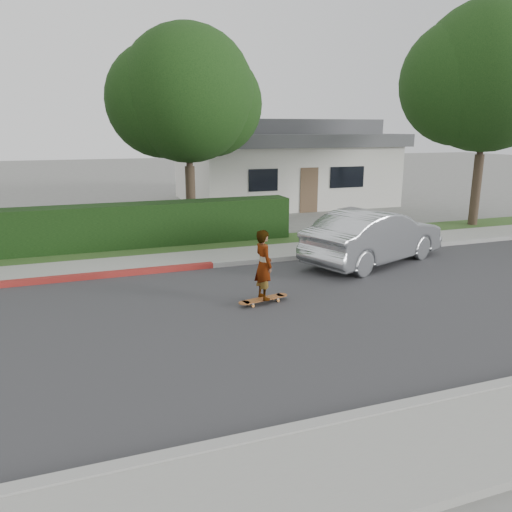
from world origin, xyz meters
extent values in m
plane|color=slate|center=(0.00, 0.00, 0.00)|extent=(120.00, 120.00, 0.00)
cube|color=#2D2D30|center=(0.00, 0.00, 0.01)|extent=(60.00, 8.00, 0.01)
cube|color=#9E9E99|center=(0.00, -4.10, 0.07)|extent=(60.00, 0.20, 0.15)
cube|color=gray|center=(0.00, -5.00, 0.06)|extent=(60.00, 1.60, 0.12)
cube|color=#9E9E99|center=(0.00, 4.10, 0.07)|extent=(60.00, 0.20, 0.15)
cube|color=gray|center=(0.00, 5.00, 0.06)|extent=(60.00, 1.60, 0.12)
cube|color=#2D4C1E|center=(0.00, 6.60, 0.05)|extent=(60.00, 1.60, 0.10)
cube|color=black|center=(-3.00, 7.20, 0.75)|extent=(15.00, 1.00, 1.50)
cylinder|color=#33261C|center=(1.50, 9.00, 1.26)|extent=(0.36, 0.36, 2.52)
cylinder|color=#33261C|center=(1.50, 9.00, 3.15)|extent=(0.24, 0.24, 2.10)
sphere|color=black|center=(1.50, 9.00, 5.04)|extent=(4.80, 4.80, 4.80)
sphere|color=black|center=(0.70, 9.40, 4.84)|extent=(4.08, 4.08, 4.08)
sphere|color=black|center=(2.40, 9.30, 4.74)|extent=(3.84, 3.84, 3.84)
cylinder|color=#33261C|center=(12.50, 6.50, 1.44)|extent=(0.36, 0.36, 2.88)
cylinder|color=#33261C|center=(12.50, 6.50, 3.60)|extent=(0.24, 0.24, 2.40)
sphere|color=black|center=(12.50, 6.50, 5.76)|extent=(5.60, 5.60, 5.60)
sphere|color=black|center=(11.70, 6.90, 5.56)|extent=(4.76, 4.76, 4.76)
sphere|color=black|center=(13.40, 6.80, 5.46)|extent=(4.48, 4.48, 4.48)
cube|color=beige|center=(8.00, 16.00, 1.50)|extent=(10.00, 8.00, 3.00)
cube|color=#4C4C51|center=(8.00, 16.00, 3.30)|extent=(10.60, 8.60, 0.60)
cube|color=#4C4C51|center=(8.00, 16.00, 3.90)|extent=(8.40, 6.40, 0.80)
cube|color=black|center=(5.50, 11.98, 1.60)|extent=(1.40, 0.06, 1.00)
cube|color=black|center=(9.80, 11.98, 1.60)|extent=(1.80, 0.06, 1.00)
cube|color=brown|center=(7.80, 11.98, 1.05)|extent=(0.90, 0.06, 2.10)
cylinder|color=#EA8E40|center=(1.00, 0.60, 0.05)|extent=(0.07, 0.05, 0.07)
cylinder|color=#EA8E40|center=(0.96, 0.78, 0.05)|extent=(0.07, 0.05, 0.07)
cylinder|color=#EA8E40|center=(1.66, 0.74, 0.05)|extent=(0.07, 0.05, 0.07)
cylinder|color=#EA8E40|center=(1.62, 0.93, 0.05)|extent=(0.07, 0.05, 0.07)
cube|color=silver|center=(0.98, 0.69, 0.09)|extent=(0.10, 0.21, 0.03)
cube|color=silver|center=(1.64, 0.83, 0.09)|extent=(0.10, 0.21, 0.03)
cube|color=brown|center=(1.31, 0.76, 0.12)|extent=(1.04, 0.46, 0.02)
cylinder|color=brown|center=(0.82, 0.65, 0.12)|extent=(0.29, 0.29, 0.02)
cylinder|color=brown|center=(1.81, 0.87, 0.12)|extent=(0.29, 0.29, 0.02)
imported|color=white|center=(1.31, 0.76, 0.92)|extent=(0.43, 0.61, 1.58)
imported|color=#B5B8BC|center=(5.64, 3.05, 0.79)|extent=(5.09, 3.31, 1.59)
camera|label=1|loc=(-2.45, -9.25, 3.86)|focal=35.00mm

